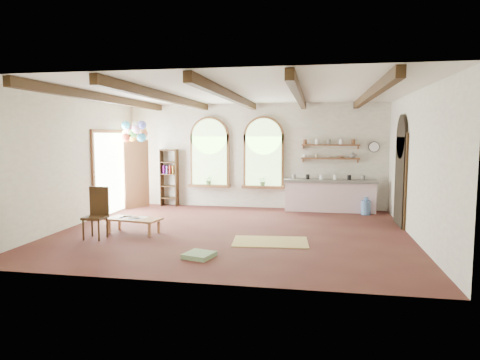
% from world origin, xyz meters
% --- Properties ---
extents(floor, '(8.00, 8.00, 0.00)m').
position_xyz_m(floor, '(0.00, 0.00, 0.00)').
color(floor, '#512A21').
rests_on(floor, ground).
extents(ceiling_beams, '(6.20, 6.80, 0.18)m').
position_xyz_m(ceiling_beams, '(0.00, 0.00, 3.10)').
color(ceiling_beams, '#3B2512').
rests_on(ceiling_beams, ceiling).
extents(window_left, '(1.30, 0.28, 2.20)m').
position_xyz_m(window_left, '(-1.40, 3.43, 1.63)').
color(window_left, brown).
rests_on(window_left, floor).
extents(window_right, '(1.30, 0.28, 2.20)m').
position_xyz_m(window_right, '(0.30, 3.43, 1.63)').
color(window_right, brown).
rests_on(window_right, floor).
extents(left_doorway, '(0.10, 1.90, 2.50)m').
position_xyz_m(left_doorway, '(-3.95, 1.80, 1.15)').
color(left_doorway, brown).
rests_on(left_doorway, floor).
extents(right_doorway, '(0.10, 1.30, 2.40)m').
position_xyz_m(right_doorway, '(3.95, 1.50, 1.10)').
color(right_doorway, black).
rests_on(right_doorway, floor).
extents(kitchen_counter, '(2.68, 0.62, 0.94)m').
position_xyz_m(kitchen_counter, '(2.30, 3.20, 0.48)').
color(kitchen_counter, '#F9D3DF').
rests_on(kitchen_counter, floor).
extents(wall_shelf_lower, '(1.70, 0.24, 0.04)m').
position_xyz_m(wall_shelf_lower, '(2.30, 3.38, 1.55)').
color(wall_shelf_lower, brown).
rests_on(wall_shelf_lower, wall_back).
extents(wall_shelf_upper, '(1.70, 0.24, 0.04)m').
position_xyz_m(wall_shelf_upper, '(2.30, 3.38, 1.95)').
color(wall_shelf_upper, brown).
rests_on(wall_shelf_upper, wall_back).
extents(wall_clock, '(0.32, 0.04, 0.32)m').
position_xyz_m(wall_clock, '(3.55, 3.45, 1.90)').
color(wall_clock, black).
rests_on(wall_clock, wall_back).
extents(bookshelf, '(0.53, 0.32, 1.80)m').
position_xyz_m(bookshelf, '(-2.70, 3.32, 0.90)').
color(bookshelf, '#3B2512').
rests_on(bookshelf, floor).
extents(coffee_table, '(1.31, 0.76, 0.35)m').
position_xyz_m(coffee_table, '(-2.20, -0.52, 0.31)').
color(coffee_table, '#AF8050').
rests_on(coffee_table, floor).
extents(side_chair, '(0.45, 0.45, 1.12)m').
position_xyz_m(side_chair, '(-2.80, -1.14, 0.32)').
color(side_chair, '#3B2512').
rests_on(side_chair, floor).
extents(floor_mat, '(1.65, 1.11, 0.02)m').
position_xyz_m(floor_mat, '(0.97, -0.80, 0.01)').
color(floor_mat, tan).
rests_on(floor_mat, floor).
extents(floor_cushion, '(0.61, 0.61, 0.09)m').
position_xyz_m(floor_cushion, '(-0.20, -2.15, 0.04)').
color(floor_cushion, gray).
rests_on(floor_cushion, floor).
extents(water_jug_a, '(0.31, 0.31, 0.61)m').
position_xyz_m(water_jug_a, '(3.10, 3.20, 0.26)').
color(water_jug_a, '#547DB4').
rests_on(water_jug_a, floor).
extents(water_jug_b, '(0.27, 0.27, 0.51)m').
position_xyz_m(water_jug_b, '(3.30, 2.79, 0.22)').
color(water_jug_b, '#547DB4').
rests_on(water_jug_b, floor).
extents(balloon_cluster, '(0.88, 0.92, 1.16)m').
position_xyz_m(balloon_cluster, '(-3.37, 2.30, 2.34)').
color(balloon_cluster, white).
rests_on(balloon_cluster, floor).
extents(table_book, '(0.27, 0.30, 0.02)m').
position_xyz_m(table_book, '(-2.53, -0.34, 0.36)').
color(table_book, olive).
rests_on(table_book, coffee_table).
extents(tablet, '(0.24, 0.28, 0.01)m').
position_xyz_m(tablet, '(-2.21, -0.58, 0.36)').
color(tablet, black).
rests_on(tablet, coffee_table).
extents(potted_plant_left, '(0.27, 0.23, 0.30)m').
position_xyz_m(potted_plant_left, '(-1.40, 3.32, 0.85)').
color(potted_plant_left, '#598C4C').
rests_on(potted_plant_left, window_left).
extents(potted_plant_right, '(0.27, 0.23, 0.30)m').
position_xyz_m(potted_plant_right, '(0.30, 3.32, 0.85)').
color(potted_plant_right, '#598C4C').
rests_on(potted_plant_right, window_right).
extents(shelf_cup_a, '(0.12, 0.10, 0.10)m').
position_xyz_m(shelf_cup_a, '(1.55, 3.38, 1.62)').
color(shelf_cup_a, white).
rests_on(shelf_cup_a, wall_shelf_lower).
extents(shelf_cup_b, '(0.10, 0.10, 0.09)m').
position_xyz_m(shelf_cup_b, '(1.90, 3.38, 1.62)').
color(shelf_cup_b, beige).
rests_on(shelf_cup_b, wall_shelf_lower).
extents(shelf_bowl_a, '(0.22, 0.22, 0.05)m').
position_xyz_m(shelf_bowl_a, '(2.25, 3.38, 1.60)').
color(shelf_bowl_a, beige).
rests_on(shelf_bowl_a, wall_shelf_lower).
extents(shelf_bowl_b, '(0.20, 0.20, 0.06)m').
position_xyz_m(shelf_bowl_b, '(2.60, 3.38, 1.60)').
color(shelf_bowl_b, '#8C664C').
rests_on(shelf_bowl_b, wall_shelf_lower).
extents(shelf_vase, '(0.18, 0.18, 0.19)m').
position_xyz_m(shelf_vase, '(2.95, 3.38, 1.67)').
color(shelf_vase, slate).
rests_on(shelf_vase, wall_shelf_lower).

